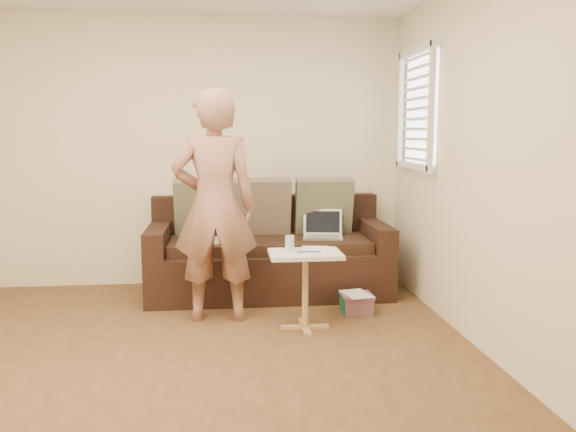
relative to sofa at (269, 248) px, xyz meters
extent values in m
plane|color=#4D361C|center=(-0.66, -1.77, -0.42)|extent=(4.50, 4.50, 0.00)
plane|color=beige|center=(-0.66, 0.48, 0.87)|extent=(4.00, 0.00, 4.00)
plane|color=beige|center=(-0.66, -4.03, 0.87)|extent=(4.00, 0.00, 4.00)
plane|color=beige|center=(1.34, -1.77, 0.87)|extent=(0.00, 4.50, 4.50)
imported|color=#9C6055|center=(-0.48, -0.73, 0.50)|extent=(0.68, 0.47, 1.84)
camera|label=1|loc=(-0.42, -5.36, 1.07)|focal=36.64mm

